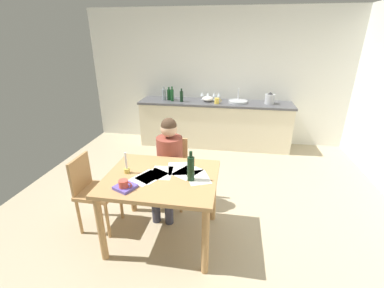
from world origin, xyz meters
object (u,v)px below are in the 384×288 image
(mixing_bowl, at_px, (208,99))
(teacup_on_counter, at_px, (217,101))
(wine_glass_near_sink, at_px, (219,95))
(wine_bottle_on_table, at_px, (191,168))
(stovetop_kettle, at_px, (270,99))
(wine_glass_back_right, at_px, (202,94))
(chair_at_table, at_px, (172,169))
(coffee_mug, at_px, (124,185))
(book_magazine, at_px, (125,187))
(bottle_oil, at_px, (164,94))
(bottle_sauce, at_px, (182,96))
(candlestick, at_px, (127,167))
(dining_table, at_px, (162,186))
(person_seated, at_px, (168,160))
(sink_unit, at_px, (238,101))
(wine_glass_by_kettle, at_px, (214,95))
(bottle_vinegar, at_px, (169,94))
(chair_side_empty, at_px, (93,189))
(bottle_wine_red, at_px, (172,95))
(wine_glass_back_left, at_px, (208,94))

(mixing_bowl, bearing_deg, teacup_on_counter, -40.45)
(wine_glass_near_sink, distance_m, teacup_on_counter, 0.31)
(wine_bottle_on_table, xyz_separation_m, mixing_bowl, (-0.15, 2.82, 0.05))
(wine_bottle_on_table, xyz_separation_m, teacup_on_counter, (0.04, 2.66, 0.06))
(stovetop_kettle, xyz_separation_m, wine_glass_back_right, (-1.30, 0.15, 0.01))
(chair_at_table, relative_size, coffee_mug, 6.90)
(teacup_on_counter, bearing_deg, mixing_bowl, 139.55)
(teacup_on_counter, bearing_deg, book_magazine, -102.08)
(bottle_oil, relative_size, bottle_sauce, 1.05)
(candlestick, bearing_deg, dining_table, -1.59)
(coffee_mug, relative_size, wine_glass_back_right, 0.82)
(wine_bottle_on_table, relative_size, mixing_bowl, 1.38)
(person_seated, bearing_deg, sink_unit, 69.96)
(coffee_mug, relative_size, bottle_oil, 0.48)
(bottle_oil, distance_m, bottle_sauce, 0.38)
(bottle_oil, bearing_deg, wine_glass_by_kettle, 9.05)
(wine_bottle_on_table, height_order, sink_unit, sink_unit)
(dining_table, distance_m, stovetop_kettle, 3.11)
(bottle_vinegar, bearing_deg, dining_table, -77.62)
(chair_side_empty, relative_size, bottle_sauce, 3.45)
(chair_side_empty, xyz_separation_m, sink_unit, (1.57, 2.73, 0.43))
(stovetop_kettle, bearing_deg, bottle_wine_red, -177.80)
(chair_side_empty, xyz_separation_m, wine_glass_near_sink, (1.19, 2.87, 0.52))
(bottle_oil, relative_size, wine_glass_by_kettle, 1.72)
(chair_at_table, xyz_separation_m, stovetop_kettle, (1.40, 2.09, 0.51))
(candlestick, distance_m, bottle_wine_red, 2.72)
(candlestick, xyz_separation_m, book_magazine, (0.10, -0.28, -0.05))
(bottle_vinegar, height_order, teacup_on_counter, bottle_vinegar)
(chair_side_empty, height_order, wine_bottle_on_table, wine_bottle_on_table)
(coffee_mug, height_order, candlestick, candlestick)
(wine_glass_near_sink, bearing_deg, bottle_vinegar, -172.75)
(coffee_mug, bearing_deg, chair_side_empty, 147.03)
(bottle_vinegar, relative_size, teacup_on_counter, 1.94)
(wine_glass_back_right, distance_m, teacup_on_counter, 0.44)
(mixing_bowl, bearing_deg, book_magazine, -97.98)
(wine_glass_back_right, bearing_deg, stovetop_kettle, -6.59)
(chair_at_table, distance_m, coffee_mug, 1.07)
(chair_at_table, relative_size, wine_glass_by_kettle, 5.64)
(wine_glass_back_left, bearing_deg, teacup_on_counter, -55.81)
(wine_bottle_on_table, bearing_deg, bottle_oil, 110.08)
(candlestick, distance_m, wine_glass_near_sink, 3.02)
(sink_unit, relative_size, bottle_sauce, 1.42)
(bottle_wine_red, bearing_deg, wine_glass_back_right, 21.46)
(bottle_vinegar, height_order, mixing_bowl, bottle_vinegar)
(teacup_on_counter, bearing_deg, dining_table, -97.67)
(chair_side_empty, bearing_deg, sink_unit, 60.00)
(coffee_mug, bearing_deg, book_magazine, 89.41)
(person_seated, bearing_deg, dining_table, -82.96)
(candlestick, relative_size, wine_glass_by_kettle, 1.50)
(wine_glass_near_sink, bearing_deg, wine_glass_back_left, 180.00)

